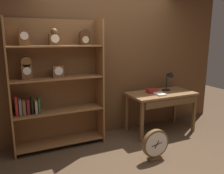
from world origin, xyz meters
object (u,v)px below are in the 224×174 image
at_px(open_repair_manual, 160,94).
at_px(round_clock_large, 155,144).
at_px(bookshelf, 55,84).
at_px(workbench, 162,98).
at_px(desk_lamp, 170,78).
at_px(toolbox_small, 152,91).

distance_m(open_repair_manual, round_clock_large, 1.07).
distance_m(bookshelf, workbench, 1.94).
xyz_separation_m(desk_lamp, round_clock_large, (-0.93, -0.91, -0.76)).
bearing_deg(round_clock_large, desk_lamp, 44.40).
xyz_separation_m(workbench, desk_lamp, (0.24, 0.09, 0.33)).
relative_size(workbench, desk_lamp, 3.09).
bearing_deg(open_repair_manual, toolbox_small, 108.38).
relative_size(desk_lamp, round_clock_large, 0.87).
distance_m(desk_lamp, open_repair_manual, 0.46).
height_order(workbench, desk_lamp, desk_lamp).
relative_size(open_repair_manual, round_clock_large, 0.48).
bearing_deg(toolbox_small, bookshelf, 174.83).
bearing_deg(open_repair_manual, workbench, 40.63).
height_order(bookshelf, toolbox_small, bookshelf).
bearing_deg(open_repair_manual, bookshelf, 172.66).
xyz_separation_m(desk_lamp, open_repair_manual, (-0.35, -0.18, -0.23)).
bearing_deg(workbench, open_repair_manual, -142.28).
bearing_deg(bookshelf, toolbox_small, -5.17).
distance_m(toolbox_small, open_repair_manual, 0.17).
relative_size(desk_lamp, toolbox_small, 1.98).
bearing_deg(toolbox_small, round_clock_large, -120.78).
xyz_separation_m(toolbox_small, round_clock_large, (-0.53, -0.89, -0.55)).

